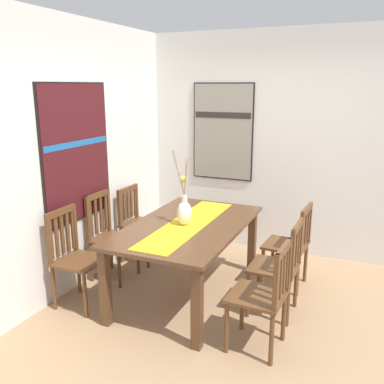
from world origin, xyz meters
TOP-DOWN VIEW (x-y plane):
  - ground_plane at (0.00, 0.00)m, footprint 6.40×6.40m
  - wall_back at (0.00, 1.86)m, footprint 6.40×0.12m
  - wall_side at (1.86, 0.00)m, footprint 0.12×6.40m
  - dining_table at (0.26, 0.65)m, footprint 1.74×1.02m
  - table_runner at (0.26, 0.65)m, footprint 1.60×0.36m
  - centerpiece_vase at (0.23, 0.68)m, footprint 0.20×0.23m
  - chair_0 at (-0.33, 1.57)m, footprint 0.42×0.42m
  - chair_1 at (0.86, -0.24)m, footprint 0.44×0.44m
  - chair_2 at (-0.31, -0.25)m, footprint 0.44×0.44m
  - chair_3 at (0.85, 1.58)m, footprint 0.43×0.43m
  - chair_4 at (0.27, -0.25)m, footprint 0.43×0.43m
  - chair_5 at (0.29, 1.60)m, footprint 0.43×0.43m
  - painting_on_back_wall at (0.08, 1.79)m, footprint 1.01×0.05m
  - painting_on_side_wall at (1.79, 0.85)m, footprint 0.05×0.79m

SIDE VIEW (x-z plane):
  - ground_plane at x=0.00m, z-range -0.03..0.00m
  - chair_1 at x=0.86m, z-range 0.02..0.91m
  - chair_4 at x=0.27m, z-range 0.02..0.91m
  - chair_3 at x=0.85m, z-range 0.03..0.92m
  - chair_2 at x=-0.31m, z-range 0.03..0.93m
  - chair_5 at x=0.29m, z-range 0.02..0.96m
  - chair_0 at x=-0.33m, z-range 0.02..0.96m
  - dining_table at x=0.26m, z-range 0.27..1.02m
  - table_runner at x=0.26m, z-range 0.75..0.75m
  - centerpiece_vase at x=0.23m, z-range 0.53..1.26m
  - wall_back at x=0.00m, z-range 0.00..2.70m
  - wall_side at x=1.86m, z-range 0.00..2.70m
  - painting_on_back_wall at x=0.08m, z-range 0.71..2.08m
  - painting_on_side_wall at x=1.79m, z-range 0.87..2.08m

